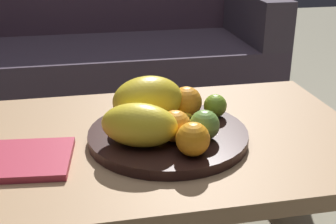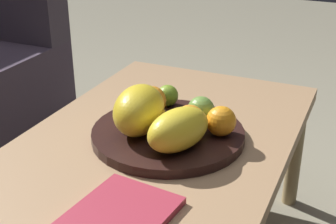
# 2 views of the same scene
# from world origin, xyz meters

# --- Properties ---
(coffee_table) EXTENTS (1.13, 0.67, 0.43)m
(coffee_table) POSITION_xyz_m (0.00, 0.00, 0.38)
(coffee_table) COLOR tan
(coffee_table) RESTS_ON ground_plane
(fruit_bowl) EXTENTS (0.39, 0.39, 0.03)m
(fruit_bowl) POSITION_xyz_m (0.06, -0.03, 0.44)
(fruit_bowl) COLOR black
(fruit_bowl) RESTS_ON coffee_table
(melon_large_front) EXTENTS (0.20, 0.16, 0.10)m
(melon_large_front) POSITION_xyz_m (-0.02, -0.09, 0.50)
(melon_large_front) COLOR yellow
(melon_large_front) RESTS_ON fruit_bowl
(melon_smaller_beside) EXTENTS (0.20, 0.15, 0.12)m
(melon_smaller_beside) POSITION_xyz_m (0.02, 0.03, 0.51)
(melon_smaller_beside) COLOR yellow
(melon_smaller_beside) RESTS_ON fruit_bowl
(orange_front) EXTENTS (0.07, 0.07, 0.07)m
(orange_front) POSITION_xyz_m (0.06, -0.09, 0.49)
(orange_front) COLOR orange
(orange_front) RESTS_ON fruit_bowl
(orange_left) EXTENTS (0.08, 0.08, 0.08)m
(orange_left) POSITION_xyz_m (0.12, 0.05, 0.49)
(orange_left) COLOR orange
(orange_left) RESTS_ON fruit_bowl
(orange_right) EXTENTS (0.08, 0.08, 0.08)m
(orange_right) POSITION_xyz_m (0.09, -0.16, 0.49)
(orange_right) COLOR orange
(orange_right) RESTS_ON fruit_bowl
(apple_front) EXTENTS (0.06, 0.06, 0.06)m
(apple_front) POSITION_xyz_m (0.20, 0.03, 0.48)
(apple_front) COLOR olive
(apple_front) RESTS_ON fruit_bowl
(apple_left) EXTENTS (0.07, 0.07, 0.07)m
(apple_left) POSITION_xyz_m (0.13, -0.09, 0.49)
(apple_left) COLOR #6A983E
(apple_left) RESTS_ON fruit_bowl
(banana_bunch) EXTENTS (0.16, 0.12, 0.06)m
(banana_bunch) POSITION_xyz_m (0.05, 0.03, 0.48)
(banana_bunch) COLOR yellow
(banana_bunch) RESTS_ON fruit_bowl
(magazine) EXTENTS (0.27, 0.21, 0.02)m
(magazine) POSITION_xyz_m (-0.30, -0.08, 0.44)
(magazine) COLOR #B43144
(magazine) RESTS_ON coffee_table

